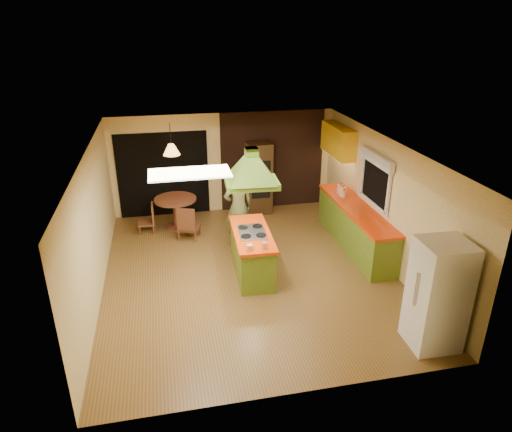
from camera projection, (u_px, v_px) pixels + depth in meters
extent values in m
plane|color=brown|center=(249.00, 271.00, 8.97)|extent=(6.50, 6.50, 0.00)
plane|color=#FBEDB4|center=(224.00, 163.00, 11.39)|extent=(5.50, 0.00, 5.50)
plane|color=#FBEDB4|center=(298.00, 315.00, 5.56)|extent=(5.50, 0.00, 5.50)
plane|color=#FBEDB4|center=(94.00, 226.00, 7.96)|extent=(0.00, 6.50, 6.50)
plane|color=#FBEDB4|center=(385.00, 202.00, 8.99)|extent=(0.00, 6.50, 6.50)
plane|color=silver|center=(248.00, 147.00, 7.98)|extent=(6.50, 6.50, 0.00)
cube|color=#381E14|center=(272.00, 160.00, 11.61)|extent=(2.64, 0.03, 2.50)
cube|color=black|center=(163.00, 175.00, 11.17)|extent=(2.20, 0.03, 2.10)
cube|color=olive|center=(355.00, 228.00, 9.80)|extent=(0.58, 3.00, 0.86)
cube|color=#E53807|center=(357.00, 208.00, 9.62)|extent=(0.62, 3.05, 0.06)
cube|color=yellow|center=(338.00, 141.00, 10.65)|extent=(0.34, 1.40, 0.70)
cube|color=black|center=(376.00, 181.00, 9.22)|extent=(0.03, 1.16, 0.96)
cube|color=white|center=(376.00, 159.00, 9.03)|extent=(0.10, 1.35, 0.22)
cube|color=white|center=(190.00, 173.00, 6.70)|extent=(1.20, 0.60, 0.03)
cube|color=olive|center=(252.00, 254.00, 8.79)|extent=(0.71, 1.68, 0.81)
cube|color=#EB4007|center=(252.00, 234.00, 8.61)|extent=(0.77, 1.75, 0.06)
cube|color=silver|center=(252.00, 232.00, 8.60)|extent=(0.53, 0.75, 0.02)
cube|color=#50701C|center=(252.00, 183.00, 8.21)|extent=(0.99, 0.74, 0.11)
pyramid|color=#50701C|center=(252.00, 156.00, 8.01)|extent=(0.99, 0.74, 0.45)
cube|color=#50701C|center=(252.00, 152.00, 7.98)|extent=(0.22, 0.22, 0.14)
imported|color=#52582E|center=(238.00, 207.00, 9.67)|extent=(0.74, 0.57, 1.79)
cube|color=white|center=(438.00, 295.00, 6.66)|extent=(0.72, 0.69, 1.72)
cube|color=#452D16|center=(258.00, 178.00, 11.42)|extent=(0.63, 0.61, 1.80)
cube|color=black|center=(261.00, 170.00, 11.03)|extent=(0.46, 0.04, 0.45)
cube|color=black|center=(261.00, 189.00, 11.23)|extent=(0.46, 0.04, 0.45)
cylinder|color=brown|center=(175.00, 199.00, 10.60)|extent=(0.98, 0.98, 0.05)
cylinder|color=brown|center=(176.00, 213.00, 10.73)|extent=(0.14, 0.14, 0.68)
cylinder|color=brown|center=(177.00, 226.00, 10.87)|extent=(0.55, 0.55, 0.05)
cone|color=#FF9E3F|center=(171.00, 149.00, 10.12)|extent=(0.38, 0.38, 0.24)
cylinder|color=beige|center=(340.00, 189.00, 10.31)|extent=(0.17, 0.17, 0.21)
cylinder|color=#F8EEC8|center=(342.00, 191.00, 10.20)|extent=(0.19, 0.19, 0.20)
cylinder|color=beige|center=(344.00, 194.00, 10.12)|extent=(0.12, 0.12, 0.15)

